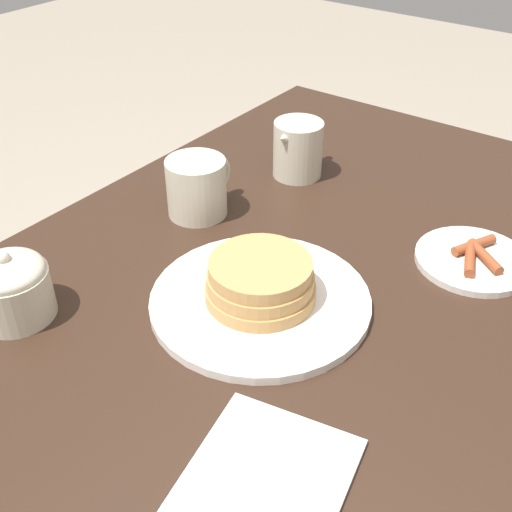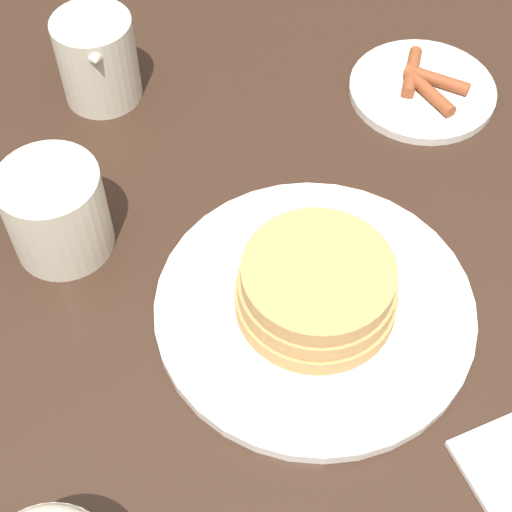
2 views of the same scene
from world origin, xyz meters
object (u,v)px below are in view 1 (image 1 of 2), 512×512
(napkin, at_px, (268,476))
(side_plate_bacon, at_px, (473,259))
(pancake_plate, at_px, (260,290))
(creamer_pitcher, at_px, (298,148))
(coffee_mug, at_px, (198,186))
(sugar_bowl, at_px, (11,287))

(napkin, bearing_deg, side_plate_bacon, -3.39)
(pancake_plate, distance_m, creamer_pitcher, 0.35)
(coffee_mug, bearing_deg, sugar_bowl, 176.01)
(creamer_pitcher, height_order, sugar_bowl, creamer_pitcher)
(side_plate_bacon, relative_size, creamer_pitcher, 1.26)
(pancake_plate, bearing_deg, napkin, -142.19)
(creamer_pitcher, bearing_deg, sugar_bowl, 171.49)
(pancake_plate, bearing_deg, side_plate_bacon, -36.69)
(side_plate_bacon, xyz_separation_m, sugar_bowl, (-0.44, 0.42, 0.04))
(side_plate_bacon, distance_m, sugar_bowl, 0.61)
(pancake_plate, xyz_separation_m, coffee_mug, (0.13, 0.21, 0.02))
(sugar_bowl, bearing_deg, napkin, -91.13)
(pancake_plate, height_order, coffee_mug, coffee_mug)
(side_plate_bacon, height_order, creamer_pitcher, creamer_pitcher)
(sugar_bowl, bearing_deg, coffee_mug, -3.99)
(coffee_mug, bearing_deg, creamer_pitcher, -15.78)
(side_plate_bacon, bearing_deg, coffee_mug, 107.24)
(side_plate_bacon, xyz_separation_m, creamer_pitcher, (0.07, 0.34, 0.04))
(pancake_plate, relative_size, creamer_pitcher, 2.22)
(side_plate_bacon, bearing_deg, sugar_bowl, 136.80)
(coffee_mug, distance_m, sugar_bowl, 0.32)
(coffee_mug, relative_size, creamer_pitcher, 0.98)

